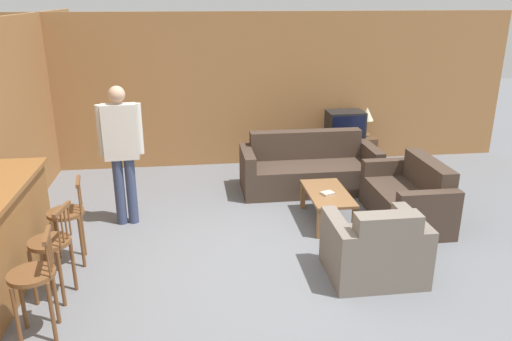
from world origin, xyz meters
name	(u,v)px	position (x,y,z in m)	size (l,w,h in m)	color
ground_plane	(281,266)	(0.00, 0.00, 0.00)	(24.00, 24.00, 0.00)	slate
wall_back	(244,90)	(0.00, 3.69, 1.30)	(9.40, 0.08, 2.60)	#9E6B3D
bar_chair_near	(34,282)	(-2.31, -0.89, 0.54)	(0.44, 0.44, 0.98)	brown
bar_chair_mid	(52,249)	(-2.31, -0.31, 0.54)	(0.46, 0.46, 0.98)	brown
bar_chair_far	(68,219)	(-2.31, 0.39, 0.54)	(0.45, 0.45, 0.98)	brown
couch_far	(309,170)	(0.83, 2.27, 0.31)	(2.06, 0.85, 0.86)	#423328
armchair_near	(375,250)	(0.94, -0.34, 0.31)	(0.97, 0.81, 0.84)	#70665B
loveseat_right	(409,198)	(1.89, 0.98, 0.31)	(0.78, 1.41, 0.83)	#423328
coffee_table	(328,197)	(0.80, 1.07, 0.35)	(0.52, 1.01, 0.41)	brown
tv_unit	(343,151)	(1.71, 3.31, 0.26)	(1.04, 0.54, 0.52)	#513823
tv	(345,124)	(1.71, 3.30, 0.75)	(0.63, 0.44, 0.45)	black
book_on_table	(328,193)	(0.78, 0.99, 0.43)	(0.19, 0.17, 0.03)	#B7AD99
table_lamp	(367,115)	(2.09, 3.31, 0.89)	(0.23, 0.23, 0.50)	brown
person_by_window	(122,147)	(-1.81, 1.37, 1.04)	(0.55, 0.20, 1.81)	#384260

